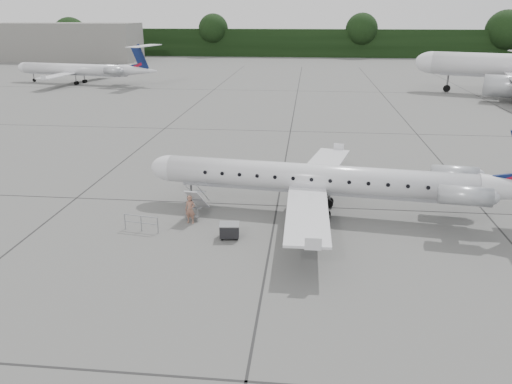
# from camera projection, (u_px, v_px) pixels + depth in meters

# --- Properties ---
(ground) EXTENTS (320.00, 320.00, 0.00)m
(ground) POSITION_uv_depth(u_px,v_px,m) (350.00, 241.00, 29.19)
(ground) COLOR #60605D
(ground) RESTS_ON ground
(treeline) EXTENTS (260.00, 4.00, 8.00)m
(treeline) POSITION_uv_depth(u_px,v_px,m) (319.00, 43.00, 149.48)
(treeline) COLOR black
(treeline) RESTS_ON ground
(terminal_building) EXTENTS (40.00, 14.00, 10.00)m
(terminal_building) POSITION_uv_depth(u_px,v_px,m) (65.00, 42.00, 137.29)
(terminal_building) COLOR slate
(terminal_building) RESTS_ON ground
(main_regional_jet) EXTENTS (27.62, 21.31, 6.58)m
(main_regional_jet) POSITION_uv_depth(u_px,v_px,m) (316.00, 165.00, 32.34)
(main_regional_jet) COLOR silver
(main_regional_jet) RESTS_ON ground
(airstair) EXTENTS (1.13, 2.56, 2.06)m
(airstair) POSITION_uv_depth(u_px,v_px,m) (197.00, 200.00, 32.59)
(airstair) COLOR silver
(airstair) RESTS_ON ground
(passenger) EXTENTS (0.73, 0.55, 1.83)m
(passenger) POSITION_uv_depth(u_px,v_px,m) (190.00, 210.00, 31.36)
(passenger) COLOR #8E5F4D
(passenger) RESTS_ON ground
(safety_railing) EXTENTS (2.19, 0.42, 1.00)m
(safety_railing) POSITION_uv_depth(u_px,v_px,m) (141.00, 224.00, 30.31)
(safety_railing) COLOR gray
(safety_railing) RESTS_ON ground
(baggage_cart) EXTENTS (1.21, 1.02, 0.97)m
(baggage_cart) POSITION_uv_depth(u_px,v_px,m) (229.00, 230.00, 29.40)
(baggage_cart) COLOR black
(baggage_cart) RESTS_ON ground
(bg_regional_left) EXTENTS (30.96, 24.69, 7.30)m
(bg_regional_left) POSITION_uv_depth(u_px,v_px,m) (74.00, 64.00, 92.70)
(bg_regional_left) COLOR silver
(bg_regional_left) RESTS_ON ground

